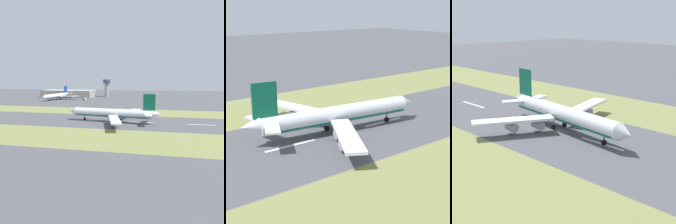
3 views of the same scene
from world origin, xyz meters
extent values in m
plane|color=#4C4C51|center=(0.00, 0.00, 0.00)|extent=(800.00, 800.00, 0.00)
cube|color=olive|center=(-45.00, 0.00, 0.00)|extent=(40.00, 600.00, 0.01)
cube|color=olive|center=(45.00, 0.00, 0.00)|extent=(40.00, 600.00, 0.01)
cube|color=silver|center=(0.00, -58.89, 0.01)|extent=(1.20, 18.00, 0.01)
cube|color=silver|center=(0.00, -18.89, 0.01)|extent=(1.20, 18.00, 0.01)
cube|color=silver|center=(0.00, 21.11, 0.01)|extent=(1.20, 18.00, 0.01)
cylinder|color=silver|center=(-1.92, 1.11, 6.20)|extent=(12.18, 56.32, 6.00)
cone|color=silver|center=(1.47, 31.42, 6.20)|extent=(6.40, 5.62, 5.88)
cone|color=silver|center=(-5.36, -29.70, 7.00)|extent=(5.74, 6.53, 5.10)
cube|color=#0F6647|center=(-1.92, 1.11, 4.55)|extent=(11.64, 54.06, 0.70)
cube|color=silver|center=(-20.11, -4.12, 5.30)|extent=(29.54, 13.59, 0.90)
cube|color=silver|center=(14.67, -8.01, 5.30)|extent=(28.37, 19.06, 0.90)
cylinder|color=#93939E|center=(-11.31, -1.86, 2.85)|extent=(3.71, 5.13, 3.20)
cylinder|color=#93939E|center=(-20.64, -4.34, 2.85)|extent=(3.71, 5.13, 3.20)
cylinder|color=#93939E|center=(6.58, -3.86, 2.85)|extent=(3.71, 5.13, 3.20)
cylinder|color=#93939E|center=(15.14, -8.34, 2.85)|extent=(3.71, 5.13, 3.20)
cube|color=#0F6647|center=(-4.81, -24.73, 14.70)|extent=(1.68, 8.04, 11.00)
cube|color=silver|center=(-10.27, -24.12, 7.20)|extent=(10.68, 6.32, 0.60)
cube|color=silver|center=(0.66, -25.34, 7.20)|extent=(10.92, 8.14, 0.60)
cylinder|color=#59595E|center=(0.45, 22.26, 2.50)|extent=(0.50, 0.50, 3.20)
cylinder|color=black|center=(0.45, 22.26, 0.90)|extent=(1.09, 1.89, 1.80)
cylinder|color=#59595E|center=(-4.83, -1.58, 2.50)|extent=(0.50, 0.50, 3.20)
cylinder|color=black|center=(-4.83, -1.58, 0.90)|extent=(1.09, 1.89, 1.80)
cylinder|color=#59595E|center=(0.33, -2.16, 2.50)|extent=(0.50, 0.50, 3.20)
cylinder|color=black|center=(0.33, -2.16, 0.90)|extent=(1.09, 1.89, 1.80)
cube|color=#A39E93|center=(184.24, 110.79, 5.67)|extent=(36.00, 82.02, 11.35)
cylinder|color=#A39E93|center=(201.80, 51.24, 11.03)|extent=(7.00, 7.00, 22.06)
cylinder|color=#334756|center=(201.80, 51.24, 25.17)|extent=(12.00, 12.00, 6.22)
cylinder|color=white|center=(139.24, 110.63, 5.77)|extent=(52.36, 13.63, 5.59)
cone|color=white|center=(111.19, 115.05, 5.77)|extent=(5.45, 6.13, 5.47)
cone|color=white|center=(167.74, 106.14, 6.52)|extent=(6.26, 5.56, 4.75)
cube|color=navy|center=(139.24, 110.63, 4.24)|extent=(50.26, 13.03, 0.65)
cube|color=white|center=(143.34, 93.49, 4.93)|extent=(11.54, 27.56, 0.84)
cube|color=white|center=(148.41, 125.68, 4.93)|extent=(18.67, 26.02, 0.84)
cylinder|color=#93939E|center=(141.61, 101.78, 2.65)|extent=(4.88, 3.64, 2.98)
cylinder|color=#93939E|center=(143.53, 92.99, 2.65)|extent=(4.88, 3.64, 2.98)
cylinder|color=#93939E|center=(144.22, 118.33, 2.65)|extent=(4.88, 3.64, 2.98)
cylinder|color=#93939E|center=(148.74, 126.10, 2.65)|extent=(4.88, 3.64, 2.98)
cube|color=navy|center=(163.15, 106.87, 13.68)|extent=(7.47, 1.89, 10.24)
cube|color=white|center=(162.35, 101.81, 6.70)|extent=(5.51, 9.84, 0.56)
cube|color=white|center=(163.94, 111.92, 6.70)|extent=(7.87, 10.15, 0.56)
cylinder|color=#59595E|center=(119.67, 113.71, 2.33)|extent=(0.47, 0.47, 2.98)
cylinder|color=black|center=(119.67, 113.71, 0.84)|extent=(1.79, 1.09, 1.68)
cylinder|color=#59595E|center=(141.62, 107.81, 2.33)|extent=(0.47, 0.47, 2.98)
cylinder|color=black|center=(141.62, 107.81, 0.84)|extent=(1.79, 1.09, 1.68)
cylinder|color=#59595E|center=(142.37, 112.59, 2.33)|extent=(0.47, 0.47, 2.98)
cylinder|color=black|center=(142.37, 112.59, 0.84)|extent=(1.79, 1.09, 1.68)
cube|color=#4C4C51|center=(139.68, 70.15, 1.50)|extent=(2.67, 2.78, 2.00)
cube|color=silver|center=(142.47, 69.05, 1.80)|extent=(4.53, 3.51, 2.60)
cylinder|color=black|center=(139.27, 69.13, 0.50)|extent=(1.06, 0.69, 1.00)
cylinder|color=black|center=(140.08, 71.17, 0.50)|extent=(1.06, 0.69, 1.00)
cylinder|color=black|center=(143.18, 67.59, 0.50)|extent=(1.06, 0.69, 1.00)
cylinder|color=black|center=(143.99, 69.63, 0.50)|extent=(1.06, 0.69, 1.00)
camera|label=1|loc=(-150.52, -29.00, 30.66)|focal=35.00mm
camera|label=2|loc=(96.12, -73.21, 43.04)|focal=60.00mm
camera|label=3|loc=(92.44, 95.98, 41.84)|focal=60.00mm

